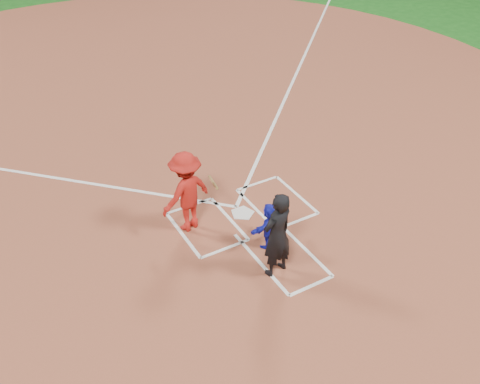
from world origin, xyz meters
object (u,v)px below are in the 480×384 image
home_plate (242,213)px  catcher (269,225)px  batter_at_plate (186,192)px  umpire (277,235)px

home_plate → catcher: bearing=87.1°
home_plate → catcher: (-0.07, -1.27, 0.54)m
home_plate → batter_at_plate: batter_at_plate is taller
catcher → home_plate: bearing=-115.9°
catcher → umpire: size_ratio=0.56×
catcher → batter_at_plate: 1.99m
catcher → batter_at_plate: bearing=-72.0°
umpire → batter_at_plate: bearing=-79.0°
catcher → umpire: 0.96m
umpire → batter_at_plate: 2.44m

